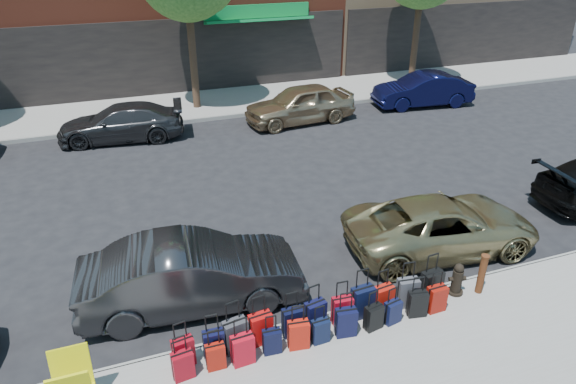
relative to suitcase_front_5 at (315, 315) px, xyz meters
name	(u,v)px	position (x,y,z in m)	size (l,w,h in m)	color
ground	(247,217)	(-0.01, 4.75, -0.45)	(120.00, 120.00, 0.00)	black
sidewalk_far	(184,106)	(-0.01, 14.75, -0.37)	(60.00, 4.00, 0.15)	gray
curb_near	(309,321)	(-0.01, 0.27, -0.37)	(60.00, 0.08, 0.15)	gray
curb_far	(192,121)	(-0.01, 12.73, -0.37)	(60.00, 0.08, 0.15)	gray
suitcase_front_0	(183,352)	(-2.51, -0.09, -0.02)	(0.40, 0.26, 0.90)	maroon
suitcase_front_1	(214,344)	(-1.97, -0.09, -0.01)	(0.38, 0.22, 0.90)	black
suitcase_front_2	(235,335)	(-1.57, -0.05, 0.03)	(0.46, 0.30, 1.04)	#323236
suitcase_front_3	(261,328)	(-1.08, -0.02, 0.02)	(0.44, 0.28, 1.00)	#B30C0B
suitcase_front_4	(293,322)	(-0.47, -0.03, -0.01)	(0.39, 0.22, 0.93)	black
suitcase_front_5	(315,315)	(0.00, 0.00, 0.00)	(0.43, 0.28, 0.95)	black
suitcase_front_6	(342,310)	(0.54, -0.05, -0.01)	(0.40, 0.23, 0.93)	maroon
suitcase_front_7	(363,302)	(1.00, 0.00, 0.04)	(0.46, 0.27, 1.06)	black
suitcase_front_8	(383,299)	(1.42, -0.04, 0.01)	(0.42, 0.27, 0.97)	#AB150B
suitcase_front_9	(407,292)	(1.98, -0.03, 0.02)	(0.45, 0.28, 1.01)	#3E3E44
suitcase_front_10	(431,285)	(2.55, -0.01, 0.03)	(0.45, 0.27, 1.05)	black
suitcase_back_0	(183,365)	(-2.56, -0.37, -0.03)	(0.38, 0.25, 0.85)	maroon
suitcase_back_1	(216,356)	(-2.00, -0.35, -0.05)	(0.33, 0.19, 0.79)	#981409
suitcase_back_2	(243,349)	(-1.53, -0.39, -0.01)	(0.41, 0.25, 0.93)	#B20B1A
suitcase_back_3	(272,341)	(-0.97, -0.33, -0.05)	(0.34, 0.21, 0.78)	black
suitcase_back_4	(298,335)	(-0.48, -0.37, -0.02)	(0.40, 0.27, 0.90)	#B2180B
suitcase_back_5	(320,331)	(-0.06, -0.38, -0.06)	(0.33, 0.20, 0.77)	black
suitcase_back_6	(346,322)	(0.46, -0.37, -0.01)	(0.41, 0.28, 0.92)	black
suitcase_back_7	(374,317)	(1.03, -0.40, -0.04)	(0.38, 0.26, 0.82)	black
suitcase_back_8	(393,312)	(1.45, -0.37, -0.05)	(0.36, 0.25, 0.78)	black
suitcase_back_9	(417,304)	(2.01, -0.35, -0.03)	(0.40, 0.28, 0.87)	black
suitcase_back_10	(436,299)	(2.45, -0.36, -0.02)	(0.38, 0.23, 0.90)	maroon
fire_hydrant	(457,280)	(3.16, -0.04, 0.03)	(0.37, 0.32, 0.72)	black
bollard	(482,273)	(3.64, -0.18, 0.17)	(0.17, 0.17, 0.91)	#38190C
car_near_1	(192,274)	(-2.00, 1.66, 0.29)	(1.56, 4.48, 1.48)	#2E2E30
car_near_2	(442,225)	(3.97, 1.70, 0.20)	(2.14, 4.63, 1.29)	#988A5D
car_far_1	(121,123)	(-2.74, 11.79, 0.20)	(1.81, 4.45, 1.29)	#2F2F31
car_far_2	(300,104)	(4.06, 11.35, 0.30)	(1.76, 4.38, 1.49)	tan
car_far_3	(423,90)	(9.83, 11.52, 0.25)	(1.49, 4.26, 1.40)	black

